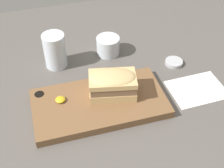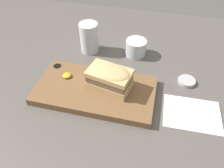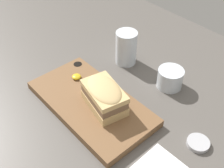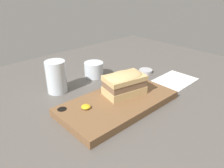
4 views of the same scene
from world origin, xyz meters
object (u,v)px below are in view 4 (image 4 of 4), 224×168
(water_glass, at_px, (56,79))
(napkin, at_px, (175,80))
(sandwich, at_px, (124,83))
(wine_glass, at_px, (94,70))
(serving_board, at_px, (118,103))
(condiment_dish, at_px, (146,71))

(water_glass, bearing_deg, napkin, -31.44)
(sandwich, bearing_deg, napkin, -6.88)
(sandwich, distance_m, wine_glass, 0.24)
(wine_glass, distance_m, napkin, 0.35)
(serving_board, xyz_separation_m, wine_glass, (0.10, 0.25, 0.02))
(sandwich, relative_size, napkin, 0.86)
(serving_board, relative_size, condiment_dish, 6.51)
(wine_glass, bearing_deg, serving_board, -111.19)
(water_glass, bearing_deg, sandwich, -57.50)
(napkin, relative_size, condiment_dish, 2.91)
(condiment_dish, bearing_deg, napkin, -83.39)
(serving_board, relative_size, sandwich, 2.60)
(napkin, bearing_deg, sandwich, 173.12)
(sandwich, xyz_separation_m, water_glass, (-0.14, 0.22, -0.02))
(sandwich, xyz_separation_m, napkin, (0.27, -0.03, -0.07))
(condiment_dish, bearing_deg, sandwich, -156.58)
(sandwich, bearing_deg, water_glass, 122.50)
(serving_board, xyz_separation_m, sandwich, (0.05, 0.02, 0.06))
(serving_board, xyz_separation_m, napkin, (0.32, -0.02, -0.01))
(wine_glass, height_order, condiment_dish, wine_glass)
(condiment_dish, bearing_deg, water_glass, 164.70)
(sandwich, height_order, water_glass, water_glass)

